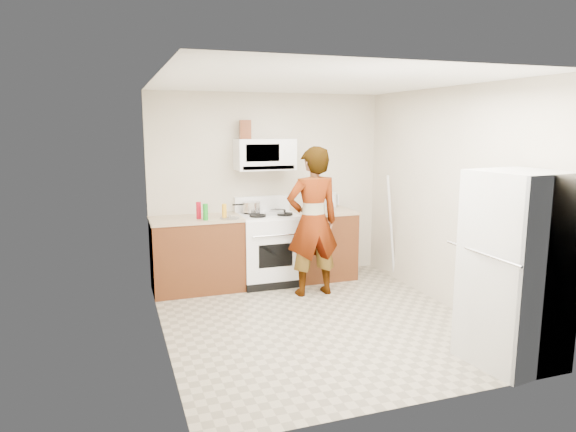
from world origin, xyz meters
name	(u,v)px	position (x,y,z in m)	size (l,w,h in m)	color
floor	(317,321)	(0.00, 0.00, 0.00)	(3.60, 3.60, 0.00)	gray
back_wall	(268,187)	(0.00, 1.79, 1.25)	(3.20, 0.02, 2.50)	beige
right_wall	(448,199)	(1.59, 0.00, 1.25)	(0.02, 3.60, 2.50)	beige
cabinet_left	(197,255)	(-1.04, 1.49, 0.45)	(1.12, 0.62, 0.90)	#5B3015
counter_left	(196,219)	(-1.04, 1.49, 0.92)	(1.14, 0.64, 0.04)	tan
cabinet_right	(322,245)	(0.68, 1.49, 0.45)	(0.80, 0.62, 0.90)	#5B3015
counter_right	(323,212)	(0.68, 1.49, 0.92)	(0.82, 0.64, 0.04)	tan
gas_range	(268,247)	(-0.10, 1.48, 0.49)	(0.76, 0.65, 1.13)	white
microwave	(265,154)	(-0.10, 1.61, 1.70)	(0.76, 0.38, 0.40)	white
person	(313,222)	(0.28, 0.86, 0.91)	(0.67, 0.44, 1.83)	tan
fridge	(515,269)	(1.25, -1.44, 0.85)	(0.70, 0.70, 1.70)	silver
kettle	(330,200)	(0.89, 1.71, 1.04)	(0.17, 0.17, 0.21)	silver
jug	(245,130)	(-0.35, 1.64, 2.02)	(0.14, 0.14, 0.24)	#602C16
saucepan	(251,207)	(-0.30, 1.58, 1.02)	(0.23, 0.23, 0.13)	silver
tray	(274,213)	(-0.04, 1.41, 0.96)	(0.25, 0.16, 0.05)	white
bottle_spray	(199,210)	(-1.01, 1.41, 1.04)	(0.06, 0.06, 0.21)	#B30D21
bottle_hot_sauce	(224,211)	(-0.70, 1.36, 1.02)	(0.06, 0.06, 0.18)	gold
bottle_green_cap	(205,212)	(-0.95, 1.29, 1.04)	(0.06, 0.06, 0.20)	#18851F
pot_lid	(230,218)	(-0.65, 1.30, 0.94)	(0.24, 0.24, 0.01)	silver
broom	(391,227)	(1.50, 1.08, 0.72)	(0.03, 0.03, 1.45)	silver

